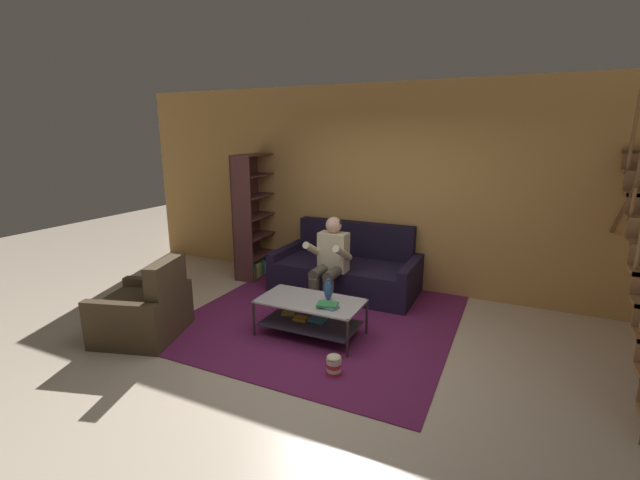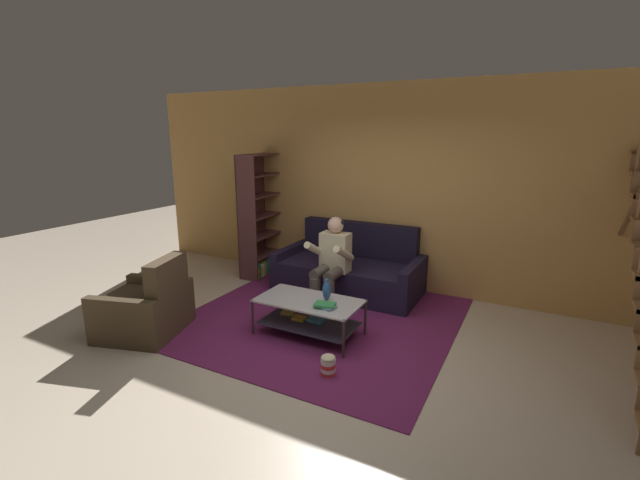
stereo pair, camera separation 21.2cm
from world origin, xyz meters
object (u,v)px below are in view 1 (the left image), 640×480
at_px(person_seated_center, 330,258).
at_px(popcorn_tub, 334,365).
at_px(coffee_table, 310,312).
at_px(bookshelf, 255,228).
at_px(armchair, 145,312).
at_px(book_stack, 328,305).
at_px(vase, 328,290).
at_px(couch, 346,270).

distance_m(person_seated_center, popcorn_tub, 1.79).
bearing_deg(popcorn_tub, coffee_table, 131.69).
xyz_separation_m(bookshelf, armchair, (0.13, -2.42, -0.46)).
relative_size(person_seated_center, coffee_table, 1.01).
height_order(book_stack, popcorn_tub, book_stack).
xyz_separation_m(vase, bookshelf, (-1.97, 1.52, 0.21)).
distance_m(couch, vase, 1.46).
height_order(person_seated_center, bookshelf, bookshelf).
distance_m(couch, coffee_table, 1.51).
bearing_deg(person_seated_center, bookshelf, 156.43).
distance_m(vase, armchair, 2.06).
relative_size(bookshelf, armchair, 1.80).
bearing_deg(bookshelf, popcorn_tub, -43.75).
height_order(coffee_table, popcorn_tub, coffee_table).
distance_m(vase, popcorn_tub, 0.94).
distance_m(person_seated_center, coffee_table, 0.99).
relative_size(person_seated_center, bookshelf, 0.61).
xyz_separation_m(armchair, popcorn_tub, (2.23, 0.16, -0.19)).
bearing_deg(couch, vase, -76.35).
xyz_separation_m(couch, person_seated_center, (0.00, -0.59, 0.34)).
xyz_separation_m(book_stack, bookshelf, (-2.05, 1.72, 0.30)).
bearing_deg(book_stack, bookshelf, 139.97).
distance_m(couch, armchair, 2.75).
bearing_deg(vase, book_stack, -67.44).
relative_size(couch, coffee_table, 1.76).
xyz_separation_m(coffee_table, armchair, (-1.66, -0.80, 0.01)).
xyz_separation_m(person_seated_center, armchair, (-1.50, -1.71, -0.35)).
bearing_deg(popcorn_tub, armchair, -175.81).
bearing_deg(bookshelf, couch, -4.10).
bearing_deg(armchair, popcorn_tub, 4.19).
height_order(coffee_table, bookshelf, bookshelf).
height_order(couch, book_stack, couch).
relative_size(coffee_table, popcorn_tub, 5.64).
bearing_deg(couch, armchair, -123.08).
height_order(vase, popcorn_tub, vase).
distance_m(book_stack, bookshelf, 2.69).
distance_m(person_seated_center, armchair, 2.30).
bearing_deg(vase, popcorn_tub, -62.06).
relative_size(book_stack, bookshelf, 0.13).
bearing_deg(bookshelf, book_stack, -40.03).
relative_size(vase, popcorn_tub, 1.19).
bearing_deg(armchair, coffee_table, 25.83).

